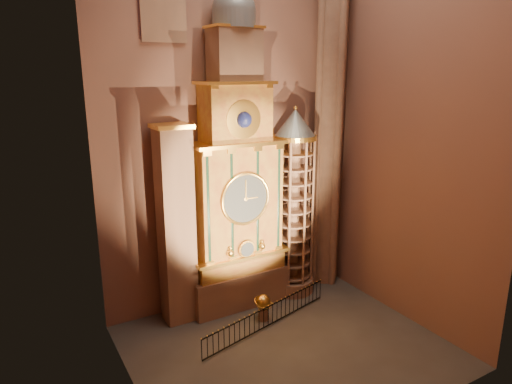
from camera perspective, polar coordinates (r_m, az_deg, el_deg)
floor at (r=22.79m, az=3.85°, el=-18.73°), size 14.00×14.00×0.00m
wall_back at (r=24.23m, az=-3.76°, el=11.06°), size 22.00×0.00×22.00m
wall_left at (r=16.18m, az=-16.73°, el=8.58°), size 0.00×22.00×22.00m
wall_right at (r=23.72m, az=18.75°, el=10.24°), size 0.00×22.00×22.00m
astronomical_clock at (r=24.00m, az=-2.48°, el=0.57°), size 5.60×2.41×16.70m
portrait_tower at (r=23.14m, az=-9.95°, el=-4.14°), size 1.80×1.60×10.20m
stair_turret at (r=25.91m, az=4.70°, el=-1.62°), size 2.50×2.50×10.80m
gothic_pier at (r=26.71m, az=9.27°, el=11.25°), size 2.04×2.04×22.00m
celestial_globe at (r=24.38m, az=0.90°, el=-13.96°), size 1.26×1.23×1.41m
iron_railing at (r=23.90m, az=1.54°, el=-15.26°), size 8.20×2.08×1.11m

